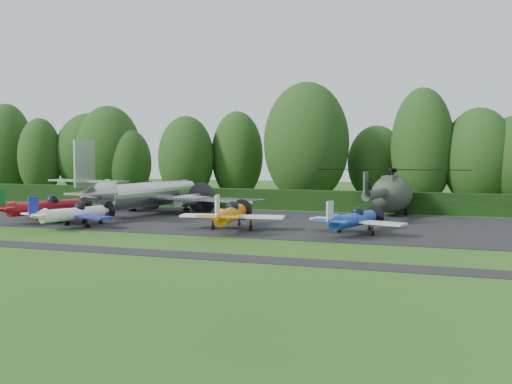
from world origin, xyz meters
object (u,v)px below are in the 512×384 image
(light_plane_red, at_px, (45,207))
(light_plane_white, at_px, (73,214))
(light_plane_orange, at_px, (231,214))
(transport_plane, at_px, (148,194))
(light_plane_blue, at_px, (354,219))
(helicopter, at_px, (392,191))

(light_plane_red, relative_size, light_plane_white, 1.16)
(light_plane_red, height_order, light_plane_white, light_plane_red)
(light_plane_white, xyz_separation_m, light_plane_orange, (12.08, 1.98, 0.14))
(light_plane_orange, bearing_deg, transport_plane, 152.08)
(light_plane_white, relative_size, light_plane_blue, 0.99)
(light_plane_red, distance_m, light_plane_white, 4.81)
(light_plane_red, bearing_deg, helicopter, 8.29)
(light_plane_red, relative_size, helicopter, 0.53)
(light_plane_white, bearing_deg, light_plane_orange, -8.93)
(helicopter, bearing_deg, light_plane_red, -160.97)
(transport_plane, relative_size, helicopter, 1.38)
(transport_plane, xyz_separation_m, light_plane_blue, (20.02, -7.26, -0.84))
(light_plane_white, height_order, light_plane_orange, light_plane_orange)
(light_plane_red, xyz_separation_m, light_plane_white, (4.30, -2.15, -0.18))
(light_plane_red, xyz_separation_m, light_plane_blue, (25.19, 0.57, -0.16))
(transport_plane, distance_m, light_plane_white, 10.07)
(light_plane_white, bearing_deg, helicopter, 17.31)
(light_plane_red, bearing_deg, transport_plane, 37.48)
(light_plane_orange, bearing_deg, light_plane_white, -163.05)
(transport_plane, height_order, light_plane_blue, transport_plane)
(transport_plane, relative_size, light_plane_blue, 3.00)
(light_plane_blue, height_order, helicopter, helicopter)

